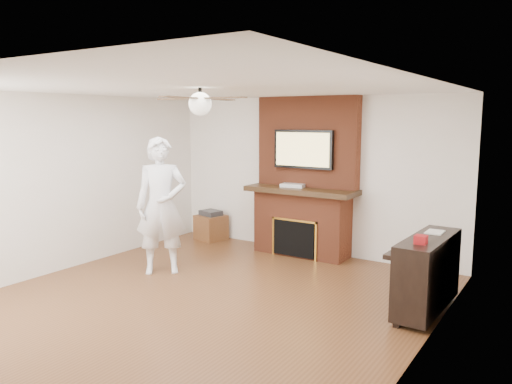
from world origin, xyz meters
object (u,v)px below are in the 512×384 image
Objects in this scene: side_table at (211,226)px; piano at (427,272)px; fireplace at (304,192)px; person at (161,206)px.

piano is (4.11, -1.35, 0.22)m from side_table.
fireplace reaches higher than person.
side_table is 0.41× the size of piano.
fireplace is 2.30m from person.
person is at bearing -121.80° from fireplace.
side_table is at bearing 65.79° from person.
fireplace is at bearing 150.52° from piano.
person is 3.58m from piano.
person is 1.43× the size of piano.
piano is at bearing -31.77° from fireplace.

